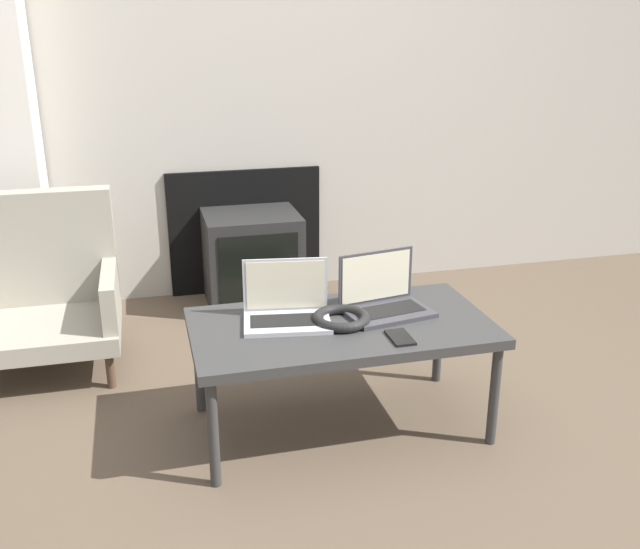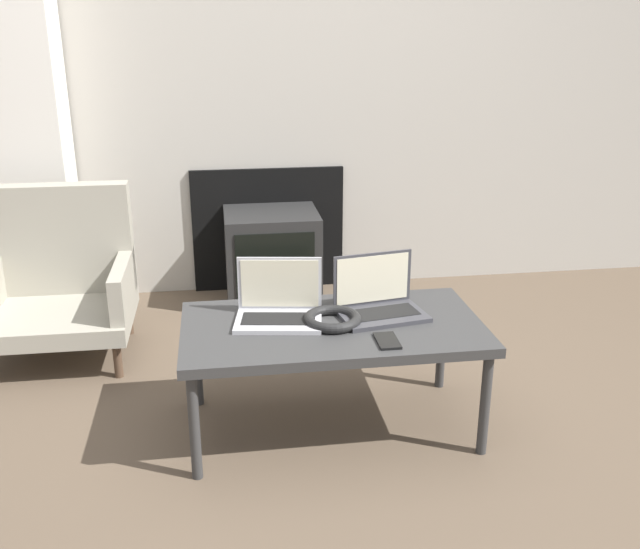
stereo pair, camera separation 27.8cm
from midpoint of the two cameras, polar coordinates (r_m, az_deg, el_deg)
name	(u,v)px [view 1 (the left image)]	position (r m, az deg, el deg)	size (l,w,h in m)	color
ground_plane	(367,476)	(2.47, 0.44, -15.94)	(14.00, 14.00, 0.00)	brown
wall_back	(259,51)	(3.85, -7.09, 17.35)	(7.00, 0.08, 2.60)	#ADA89E
table	(341,332)	(2.55, -1.43, -4.70)	(1.07, 0.57, 0.42)	#333333
laptop_left	(287,308)	(2.55, -5.82, -2.75)	(0.33, 0.25, 0.21)	#B2B2B7
laptop_right	(383,299)	(2.62, 2.08, -2.00)	(0.34, 0.26, 0.21)	#38383D
headphones	(342,318)	(2.52, -1.37, -3.59)	(0.21, 0.21, 0.04)	black
phone	(400,337)	(2.41, 3.17, -5.12)	(0.07, 0.13, 0.01)	black
tv	(252,259)	(3.77, -7.53, 1.17)	(0.49, 0.42, 0.49)	black
armchair	(41,288)	(3.34, -23.64, -1.01)	(0.64, 0.56, 0.74)	gray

